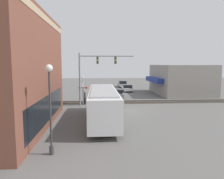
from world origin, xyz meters
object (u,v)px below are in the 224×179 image
object	(u,v)px
streetlamp	(50,102)
parked_car_grey	(117,93)
pedestrian_near_bus	(120,106)
parked_car_white	(127,88)
crossing_signal	(83,88)
city_bus	(103,103)
parked_car_silver	(122,84)
pedestrian_at_crossing	(85,97)

from	to	relation	value
streetlamp	parked_car_grey	bearing A→B (deg)	-14.90
pedestrian_near_bus	parked_car_white	bearing A→B (deg)	-10.12
crossing_signal	pedestrian_near_bus	bearing A→B (deg)	-143.39
pedestrian_near_bus	parked_car_grey	bearing A→B (deg)	-3.45
crossing_signal	parked_car_white	distance (m)	16.08
city_bus	parked_car_silver	distance (m)	31.10
parked_car_grey	pedestrian_near_bus	size ratio (longest dim) A/B	2.50
crossing_signal	pedestrian_near_bus	distance (m)	7.30
city_bus	pedestrian_at_crossing	world-z (taller)	city_bus
parked_car_white	pedestrian_near_bus	distance (m)	20.04
crossing_signal	pedestrian_at_crossing	xyz separation A→B (m)	(0.38, -0.20, -1.35)
crossing_signal	parked_car_silver	xyz separation A→B (m)	(22.28, -7.80, -1.59)
city_bus	streetlamp	world-z (taller)	streetlamp
pedestrian_near_bus	pedestrian_at_crossing	distance (m)	7.38
parked_car_silver	crossing_signal	bearing A→B (deg)	160.70
city_bus	parked_car_grey	distance (m)	14.78
streetlamp	pedestrian_at_crossing	size ratio (longest dim) A/B	2.92
pedestrian_near_bus	pedestrian_at_crossing	xyz separation A→B (m)	(6.15, 4.09, -0.01)
city_bus	crossing_signal	world-z (taller)	crossing_signal
parked_car_silver	city_bus	bearing A→B (deg)	169.99
parked_car_grey	parked_car_white	bearing A→B (deg)	-19.80
parked_car_grey	parked_car_silver	distance (m)	16.34
city_bus	parked_car_white	world-z (taller)	city_bus
parked_car_white	pedestrian_at_crossing	distance (m)	15.57
crossing_signal	parked_car_silver	distance (m)	23.66
city_bus	parked_car_grey	world-z (taller)	city_bus
parked_car_grey	city_bus	bearing A→B (deg)	169.84
crossing_signal	pedestrian_near_bus	size ratio (longest dim) A/B	2.05
streetlamp	pedestrian_at_crossing	distance (m)	16.56
city_bus	parked_car_white	distance (m)	22.96
parked_car_grey	parked_car_white	world-z (taller)	parked_car_grey
streetlamp	parked_car_silver	xyz separation A→B (m)	(38.26, -8.70, -2.50)
streetlamp	pedestrian_near_bus	bearing A→B (deg)	-26.87
streetlamp	pedestrian_at_crossing	world-z (taller)	streetlamp
city_bus	pedestrian_near_bus	xyz separation A→B (m)	(2.57, -1.88, -0.74)
city_bus	parked_car_silver	size ratio (longest dim) A/B	2.57
parked_car_white	parked_car_silver	world-z (taller)	parked_car_silver
parked_car_white	parked_car_silver	distance (m)	8.32
city_bus	pedestrian_at_crossing	xyz separation A→B (m)	(8.71, 2.21, -0.75)
city_bus	crossing_signal	size ratio (longest dim) A/B	3.10
crossing_signal	parked_car_grey	world-z (taller)	crossing_signal
pedestrian_at_crossing	parked_car_white	bearing A→B (deg)	-29.26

